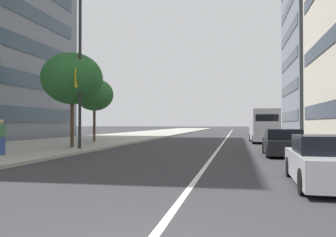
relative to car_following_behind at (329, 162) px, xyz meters
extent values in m
cube|color=#A39E93|center=(24.16, 16.10, -0.55)|extent=(160.00, 10.72, 0.15)
cube|color=silver|center=(29.16, 3.58, -0.62)|extent=(110.00, 0.16, 0.01)
cube|color=#B7B7BC|center=(0.02, 0.00, -0.12)|extent=(4.32, 1.96, 0.72)
cube|color=black|center=(-0.09, 0.00, 0.48)|extent=(2.05, 1.73, 0.48)
cylinder|color=black|center=(1.46, 0.77, -0.32)|extent=(0.63, 0.24, 0.62)
cylinder|color=black|center=(-1.35, 0.87, -0.32)|extent=(0.63, 0.24, 0.62)
cube|color=black|center=(8.62, 0.07, -0.13)|extent=(4.16, 1.86, 0.69)
cube|color=black|center=(8.68, 0.07, 0.48)|extent=(2.14, 1.70, 0.54)
cylinder|color=black|center=(10.00, 0.89, -0.32)|extent=(0.62, 0.22, 0.62)
cylinder|color=black|center=(9.98, -0.78, -0.32)|extent=(0.62, 0.22, 0.62)
cylinder|color=black|center=(7.26, 0.91, -0.32)|extent=(0.62, 0.22, 0.62)
cylinder|color=black|center=(7.25, -0.76, -0.32)|extent=(0.62, 0.22, 0.62)
cube|color=#B7B7BC|center=(21.06, 0.13, 0.91)|extent=(6.17, 2.22, 2.64)
cube|color=black|center=(18.01, 0.07, 1.50)|extent=(0.07, 1.77, 0.56)
cylinder|color=black|center=(23.13, 1.12, -0.27)|extent=(0.72, 0.27, 0.72)
cylinder|color=black|center=(23.16, -0.79, -0.27)|extent=(0.72, 0.27, 0.72)
cylinder|color=black|center=(18.95, 1.04, -0.27)|extent=(0.72, 0.27, 0.72)
cylinder|color=black|center=(18.99, -0.86, -0.27)|extent=(0.72, 0.27, 0.72)
cylinder|color=#232326|center=(9.32, 11.70, 4.24)|extent=(0.18, 0.18, 9.44)
cube|color=gold|center=(8.97, 11.70, 3.72)|extent=(0.56, 0.03, 1.10)
cube|color=gold|center=(9.67, 11.70, 3.72)|extent=(0.56, 0.03, 1.10)
cylinder|color=#473323|center=(10.39, 12.76, 1.00)|extent=(0.22, 0.22, 2.95)
ellipsoid|color=#265B28|center=(10.39, 12.76, 3.93)|extent=(3.89, 3.89, 3.30)
cylinder|color=#473323|center=(17.26, 14.26, 0.91)|extent=(0.22, 0.22, 2.77)
ellipsoid|color=#265B28|center=(17.26, 14.26, 3.50)|extent=(3.21, 3.21, 2.73)
cube|color=#33478C|center=(4.63, 13.45, -0.04)|extent=(0.32, 0.37, 0.88)
cube|color=#3F724C|center=(4.63, 13.45, 0.70)|extent=(0.36, 0.46, 0.60)
sphere|color=tan|center=(4.63, 13.45, 1.12)|extent=(0.24, 0.24, 0.24)
cube|color=#232D3D|center=(23.17, -5.54, 2.27)|extent=(19.76, 0.08, 1.50)
cube|color=#232D3D|center=(23.17, -5.54, 8.49)|extent=(19.76, 0.08, 1.50)
cube|color=#2D3842|center=(45.77, -5.54, 2.17)|extent=(16.41, 0.08, 1.50)
cube|color=#2D3842|center=(45.77, -5.54, 6.47)|extent=(16.41, 0.08, 1.50)
cube|color=#2D3842|center=(45.77, -5.54, 10.77)|extent=(16.41, 0.08, 1.50)
cube|color=#2D3842|center=(45.77, -5.54, 15.07)|extent=(16.41, 0.08, 1.50)
cube|color=#2D3842|center=(45.77, -5.54, 19.37)|extent=(16.41, 0.08, 1.50)
camera|label=1|loc=(-9.68, 2.38, 1.03)|focal=36.30mm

